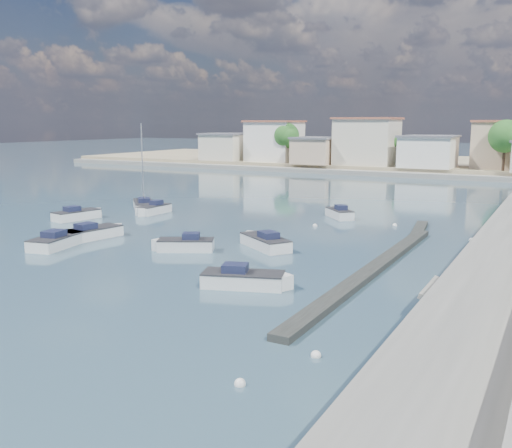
% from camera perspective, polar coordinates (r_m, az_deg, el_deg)
% --- Properties ---
extents(ground, '(400.00, 400.00, 0.00)m').
position_cam_1_polar(ground, '(65.53, 13.53, 2.06)').
color(ground, '#294053').
rests_on(ground, ground).
extents(breakwater, '(2.00, 31.02, 0.35)m').
position_cam_1_polar(breakwater, '(37.77, 12.73, -3.46)').
color(breakwater, black).
rests_on(breakwater, ground).
extents(far_shore_land, '(160.00, 40.00, 1.40)m').
position_cam_1_polar(far_shore_land, '(116.23, 20.33, 5.47)').
color(far_shore_land, gray).
rests_on(far_shore_land, ground).
extents(far_shore_quay, '(160.00, 2.50, 0.80)m').
position_cam_1_polar(far_shore_quay, '(95.59, 18.45, 4.53)').
color(far_shore_quay, slate).
rests_on(far_shore_quay, ground).
extents(shore_trees, '(74.56, 38.32, 7.92)m').
position_cam_1_polar(shore_trees, '(91.27, 23.52, 7.63)').
color(shore_trees, '#38281E').
rests_on(shore_trees, ground).
extents(motorboat_a, '(2.94, 5.66, 1.48)m').
position_cam_1_polar(motorboat_a, '(43.94, -18.91, -1.59)').
color(motorboat_a, silver).
rests_on(motorboat_a, ground).
extents(motorboat_b, '(2.72, 5.43, 1.48)m').
position_cam_1_polar(motorboat_b, '(46.12, -15.88, -0.89)').
color(motorboat_b, silver).
rests_on(motorboat_b, ground).
extents(motorboat_c, '(4.91, 4.16, 1.48)m').
position_cam_1_polar(motorboat_c, '(41.05, 0.78, -1.83)').
color(motorboat_c, silver).
rests_on(motorboat_c, ground).
extents(motorboat_d, '(4.24, 3.21, 1.48)m').
position_cam_1_polar(motorboat_d, '(40.33, -7.33, -2.13)').
color(motorboat_d, silver).
rests_on(motorboat_d, ground).
extents(motorboat_e, '(2.57, 4.91, 1.48)m').
position_cam_1_polar(motorboat_e, '(55.52, -17.30, 0.86)').
color(motorboat_e, silver).
rests_on(motorboat_e, ground).
extents(motorboat_f, '(3.59, 3.72, 1.48)m').
position_cam_1_polar(motorboat_f, '(54.46, 8.26, 1.04)').
color(motorboat_f, silver).
rests_on(motorboat_f, ground).
extents(motorboat_g, '(1.53, 4.30, 1.48)m').
position_cam_1_polar(motorboat_g, '(56.96, -10.29, 1.38)').
color(motorboat_g, silver).
rests_on(motorboat_g, ground).
extents(motorboat_h, '(5.02, 3.11, 1.48)m').
position_cam_1_polar(motorboat_h, '(31.26, -0.85, -5.67)').
color(motorboat_h, silver).
rests_on(motorboat_h, ground).
extents(sailboat, '(5.24, 5.38, 9.00)m').
position_cam_1_polar(sailboat, '(60.35, -11.18, 1.87)').
color(sailboat, silver).
rests_on(sailboat, ground).
extents(mooring_buoys, '(13.70, 33.11, 0.41)m').
position_cam_1_polar(mooring_buoys, '(36.47, 11.90, -4.11)').
color(mooring_buoys, white).
rests_on(mooring_buoys, ground).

